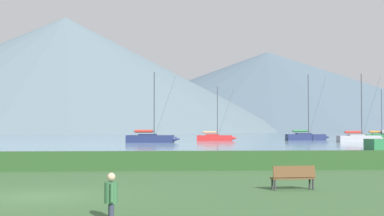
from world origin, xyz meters
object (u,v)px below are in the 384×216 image
at_px(sailboat_slip_3, 359,138).
at_px(park_bench_under_tree, 293,176).
at_px(sailboat_slip_1, 306,136).
at_px(sailboat_slip_2, 380,136).
at_px(sailboat_slip_9, 151,138).
at_px(sailboat_slip_5, 215,137).
at_px(person_seated_viewer, 111,194).

distance_m(sailboat_slip_3, park_bench_under_tree, 69.74).
xyz_separation_m(sailboat_slip_3, park_bench_under_tree, (-28.33, -63.72, -0.14)).
relative_size(sailboat_slip_1, sailboat_slip_2, 1.22).
bearing_deg(sailboat_slip_9, sailboat_slip_1, 32.81).
height_order(sailboat_slip_3, park_bench_under_tree, sailboat_slip_3).
relative_size(sailboat_slip_1, sailboat_slip_5, 1.26).
xyz_separation_m(sailboat_slip_3, sailboat_slip_9, (-34.84, -0.65, 0.06)).
distance_m(sailboat_slip_5, sailboat_slip_9, 15.58).
distance_m(sailboat_slip_2, person_seated_viewer, 100.88).
height_order(sailboat_slip_9, park_bench_under_tree, sailboat_slip_9).
bearing_deg(sailboat_slip_1, park_bench_under_tree, -106.83).
relative_size(sailboat_slip_1, sailboat_slip_9, 1.10).
xyz_separation_m(sailboat_slip_2, park_bench_under_tree, (-40.56, -83.14, -0.09)).
xyz_separation_m(sailboat_slip_1, sailboat_slip_2, (17.64, 6.97, -0.10)).
bearing_deg(person_seated_viewer, sailboat_slip_2, 52.63).
xyz_separation_m(sailboat_slip_1, sailboat_slip_9, (-29.44, -13.09, 0.01)).
bearing_deg(person_seated_viewer, sailboat_slip_5, 72.15).
bearing_deg(person_seated_viewer, sailboat_slip_3, 53.92).
distance_m(sailboat_slip_2, sailboat_slip_3, 22.95).
xyz_separation_m(sailboat_slip_2, sailboat_slip_5, (-35.47, -9.66, 0.00)).
distance_m(sailboat_slip_5, park_bench_under_tree, 73.65).
relative_size(sailboat_slip_3, person_seated_viewer, 9.20).
xyz_separation_m(sailboat_slip_1, sailboat_slip_5, (-17.83, -2.69, -0.10)).
relative_size(sailboat_slip_9, person_seated_viewer, 9.17).
bearing_deg(sailboat_slip_1, person_seated_viewer, -109.78).
distance_m(sailboat_slip_2, sailboat_slip_5, 36.76).
bearing_deg(sailboat_slip_9, sailboat_slip_3, 9.90).
bearing_deg(sailboat_slip_1, sailboat_slip_2, 21.48).
bearing_deg(park_bench_under_tree, person_seated_viewer, -142.85).
distance_m(sailboat_slip_3, person_seated_viewer, 78.02).
bearing_deg(sailboat_slip_2, sailboat_slip_9, -155.91).
relative_size(sailboat_slip_3, park_bench_under_tree, 6.55).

